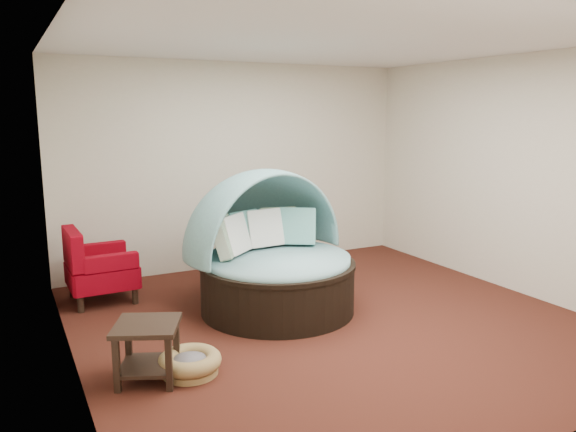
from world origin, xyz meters
name	(u,v)px	position (x,y,z in m)	size (l,w,h in m)	color
floor	(332,321)	(0.00, 0.00, 0.00)	(5.00, 5.00, 0.00)	#471F14
wall_back	(238,166)	(0.00, 2.50, 1.40)	(5.00, 5.00, 0.00)	beige
wall_front	(553,236)	(0.00, -2.50, 1.40)	(5.00, 5.00, 0.00)	beige
wall_left	(65,206)	(-2.50, 0.00, 1.40)	(5.00, 5.00, 0.00)	beige
wall_right	(512,175)	(2.50, 0.00, 1.40)	(5.00, 5.00, 0.00)	beige
ceiling	(336,41)	(0.00, 0.00, 2.80)	(5.00, 5.00, 0.00)	white
canopy_daybed	(271,245)	(-0.38, 0.65, 0.71)	(2.05, 2.01, 1.54)	black
pet_basket	(190,363)	(-1.67, -0.48, 0.10)	(0.64, 0.64, 0.18)	olive
red_armchair	(97,268)	(-2.06, 1.76, 0.40)	(0.75, 0.76, 0.86)	black
side_table	(147,343)	(-2.00, -0.42, 0.31)	(0.66, 0.66, 0.48)	black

